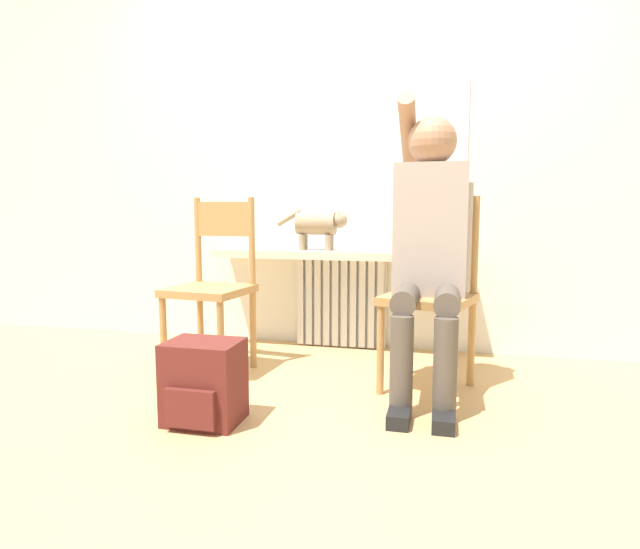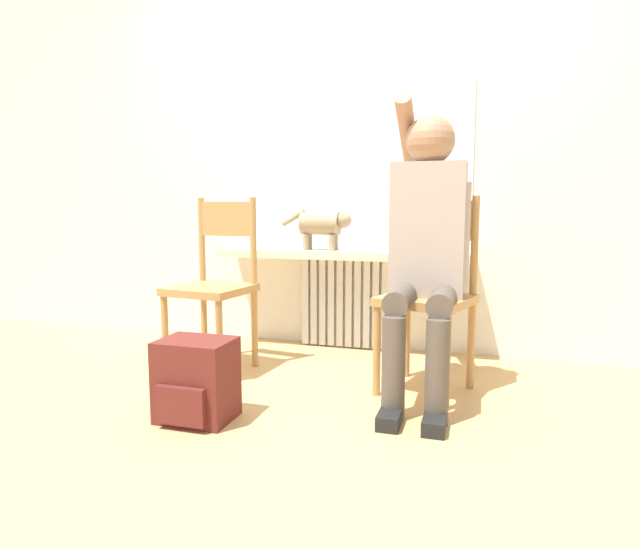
{
  "view_description": "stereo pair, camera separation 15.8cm",
  "coord_description": "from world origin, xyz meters",
  "px_view_note": "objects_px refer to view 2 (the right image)",
  "views": [
    {
      "loc": [
        0.67,
        -2.16,
        0.88
      ],
      "look_at": [
        0.0,
        0.59,
        0.54
      ],
      "focal_mm": 30.0,
      "sensor_mm": 36.0,
      "label": 1
    },
    {
      "loc": [
        0.82,
        -2.11,
        0.88
      ],
      "look_at": [
        0.0,
        0.59,
        0.54
      ],
      "focal_mm": 30.0,
      "sensor_mm": 36.0,
      "label": 2
    }
  ],
  "objects_px": {
    "chair_right": "(430,292)",
    "chair_left": "(215,282)",
    "person": "(426,239)",
    "cat": "(323,224)",
    "backpack": "(196,381)"
  },
  "relations": [
    {
      "from": "chair_right",
      "to": "person",
      "type": "distance_m",
      "value": 0.28
    },
    {
      "from": "chair_left",
      "to": "person",
      "type": "height_order",
      "value": "person"
    },
    {
      "from": "chair_left",
      "to": "cat",
      "type": "bearing_deg",
      "value": 57.41
    },
    {
      "from": "person",
      "to": "cat",
      "type": "relative_size",
      "value": 3.16
    },
    {
      "from": "chair_left",
      "to": "backpack",
      "type": "relative_size",
      "value": 2.76
    },
    {
      "from": "chair_right",
      "to": "cat",
      "type": "relative_size",
      "value": 2.11
    },
    {
      "from": "chair_left",
      "to": "chair_right",
      "type": "height_order",
      "value": "same"
    },
    {
      "from": "chair_right",
      "to": "person",
      "type": "relative_size",
      "value": 0.67
    },
    {
      "from": "chair_left",
      "to": "cat",
      "type": "relative_size",
      "value": 2.11
    },
    {
      "from": "chair_right",
      "to": "cat",
      "type": "bearing_deg",
      "value": 158.32
    },
    {
      "from": "chair_right",
      "to": "chair_left",
      "type": "bearing_deg",
      "value": -163.6
    },
    {
      "from": "chair_left",
      "to": "chair_right",
      "type": "distance_m",
      "value": 1.15
    },
    {
      "from": "chair_left",
      "to": "person",
      "type": "distance_m",
      "value": 1.18
    },
    {
      "from": "person",
      "to": "backpack",
      "type": "bearing_deg",
      "value": -146.84
    },
    {
      "from": "person",
      "to": "backpack",
      "type": "relative_size",
      "value": 4.13
    }
  ]
}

